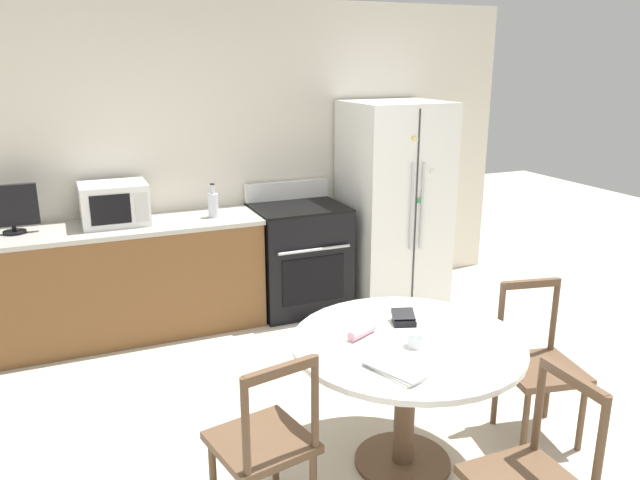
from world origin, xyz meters
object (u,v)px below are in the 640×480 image
counter_bottle (213,204)px  candle_glass (416,340)px  dining_chair_right (538,366)px  microwave (114,204)px  dining_chair_left (264,444)px  refrigerator (393,202)px  oven_range (299,256)px  countertop_tv (11,208)px  wallet (404,319)px

counter_bottle → candle_glass: counter_bottle is taller
counter_bottle → dining_chair_right: 2.73m
microwave → dining_chair_left: (0.35, -2.52, -0.62)m
refrigerator → candle_glass: bearing=-117.1°
oven_range → microwave: 1.60m
countertop_tv → dining_chair_left: 2.81m
refrigerator → dining_chair_right: size_ratio=1.96×
microwave → candle_glass: (1.18, -2.45, -0.29)m
dining_chair_right → wallet: bearing=-6.2°
candle_glass → dining_chair_left: bearing=-175.4°
countertop_tv → candle_glass: bearing=-52.4°
oven_range → candle_glass: size_ratio=11.86×
counter_bottle → candle_glass: (0.44, -2.37, -0.23)m
countertop_tv → dining_chair_right: bearing=-41.6°
candle_glass → dining_chair_right: bearing=2.0°
countertop_tv → microwave: bearing=-0.1°
refrigerator → dining_chair_left: refrigerator is taller
wallet → oven_range: bearing=84.3°
dining_chair_right → wallet: (-0.76, 0.24, 0.33)m
refrigerator → counter_bottle: (-1.63, 0.05, 0.12)m
counter_bottle → wallet: counter_bottle is taller
counter_bottle → dining_chair_left: counter_bottle is taller
refrigerator → counter_bottle: refrigerator is taller
oven_range → countertop_tv: countertop_tv is taller
microwave → countertop_tv: (-0.71, 0.00, 0.03)m
counter_bottle → dining_chair_left: bearing=-99.1°
microwave → counter_bottle: (0.74, -0.09, -0.05)m
counter_bottle → wallet: 2.17m
counter_bottle → countertop_tv: bearing=176.4°
wallet → refrigerator: bearing=61.8°
refrigerator → wallet: (-1.10, -2.05, -0.12)m
dining_chair_right → oven_range: bearing=-65.5°
dining_chair_left → dining_chair_right: same height
countertop_tv → dining_chair_left: size_ratio=0.40×
candle_glass → wallet: (0.09, 0.27, -0.01)m
microwave → wallet: microwave is taller
countertop_tv → wallet: (1.98, -2.19, -0.33)m
countertop_tv → dining_chair_right: countertop_tv is taller
dining_chair_left → wallet: 1.03m
microwave → countertop_tv: size_ratio=1.36×
countertop_tv → counter_bottle: countertop_tv is taller
oven_range → candle_glass: (-0.30, -2.38, 0.30)m
countertop_tv → refrigerator: bearing=-2.5°
microwave → dining_chair_left: size_ratio=0.55×
wallet → dining_chair_right: bearing=-17.6°
counter_bottle → dining_chair_left: 2.53m
oven_range → dining_chair_left: bearing=-114.7°
dining_chair_left → candle_glass: (0.83, 0.07, 0.34)m
countertop_tv → wallet: bearing=-47.9°
countertop_tv → candle_glass: size_ratio=3.99×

